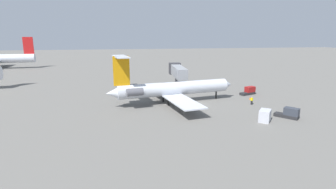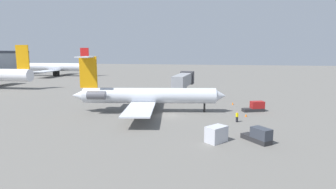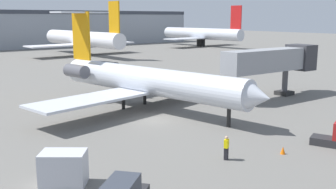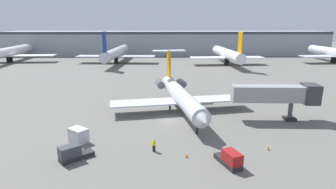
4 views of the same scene
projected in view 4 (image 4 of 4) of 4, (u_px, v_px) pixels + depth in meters
ground_plane at (171, 120)px, 46.33m from camera, size 400.00×400.00×0.10m
regional_jet at (180, 95)px, 50.12m from camera, size 25.57×28.40×10.26m
jet_bridge at (281, 94)px, 45.24m from camera, size 14.08×3.49×6.18m
ground_crew_marshaller at (154, 145)px, 34.80m from camera, size 0.47×0.41×1.69m
baggage_tug_lead at (230, 159)px, 31.25m from camera, size 2.72×4.24×1.90m
baggage_tug_trailing at (73, 154)px, 32.60m from camera, size 3.97×3.63×1.90m
cargo_container_uld at (78, 135)px, 37.52m from camera, size 3.06×2.92×1.99m
traffic_cone_mid at (268, 148)px, 35.27m from camera, size 0.36×0.36×0.55m
traffic_cone_far at (187, 155)px, 33.34m from camera, size 0.36×0.36×0.55m
terminal_building at (166, 43)px, 142.12m from camera, size 161.60×19.10×11.74m
parked_airliner_west_end at (8, 52)px, 112.60m from camera, size 37.10×43.94×13.19m
parked_airliner_west_mid at (116, 53)px, 110.79m from camera, size 31.86×37.77×13.08m
parked_airliner_centre at (227, 54)px, 106.60m from camera, size 28.67×33.94×13.11m
parked_airliner_east_mid at (336, 53)px, 111.24m from camera, size 28.09×33.23×13.03m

